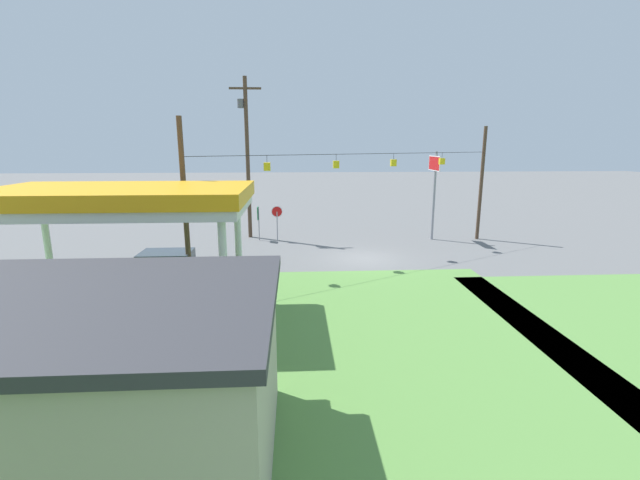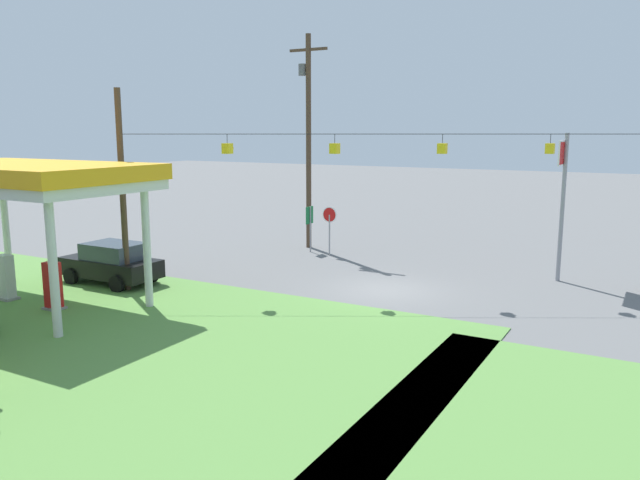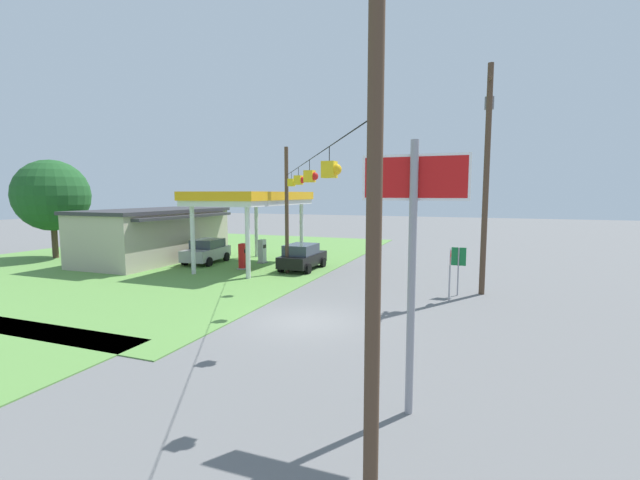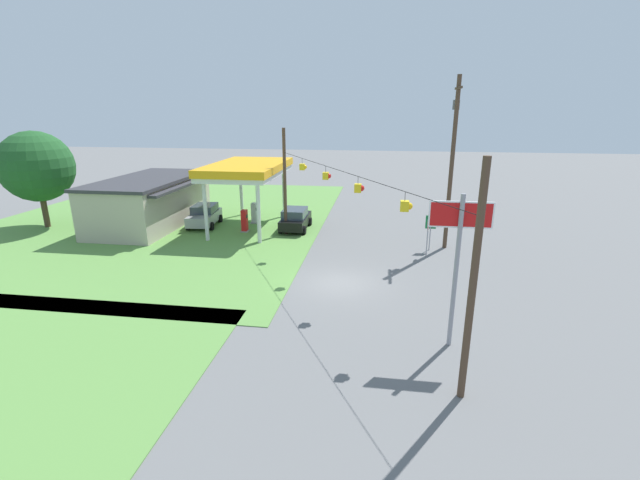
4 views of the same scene
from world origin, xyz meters
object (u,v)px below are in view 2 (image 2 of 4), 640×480
Objects in this scene: stop_sign_overhead at (563,176)px; route_sign at (310,220)px; fuel_pump_far at (6,279)px; fuel_pump_near at (53,287)px; utility_pole_main at (308,132)px; gas_station_canopy at (20,178)px; stop_sign_roadside at (330,220)px; car_at_pumps_front at (112,263)px.

route_sign is (12.36, -0.39, -2.74)m from stop_sign_overhead.
stop_sign_overhead is (-17.51, -13.39, 3.62)m from fuel_pump_far.
utility_pole_main is (-1.78, -14.90, 5.42)m from fuel_pump_near.
stop_sign_overhead is at bearing -142.61° from fuel_pump_far.
stop_sign_roadside is (-5.18, -13.47, -2.83)m from gas_station_canopy.
stop_sign_roadside is at bearing -106.01° from fuel_pump_near.
stop_sign_overhead is (-16.06, -9.61, 3.55)m from car_at_pumps_front.
stop_sign_roadside is at bearing -111.02° from gas_station_canopy.
utility_pole_main is at bearing -104.83° from car_at_pumps_front.
fuel_pump_near is 0.40× the size of car_at_pumps_front.
route_sign is at bearing -100.39° from fuel_pump_near.
fuel_pump_near is at bearing 83.21° from utility_pole_main.
fuel_pump_far is at bearing -0.06° from gas_station_canopy.
stop_sign_roadside is 11.33m from stop_sign_overhead.
fuel_pump_near is at bearing -106.01° from stop_sign_roadside.
stop_sign_overhead is 2.59× the size of route_sign.
fuel_pump_far is 16.45m from utility_pole_main.
car_at_pumps_front is at bearing -92.07° from gas_station_canopy.
route_sign is at bearing -110.28° from car_at_pumps_front.
stop_sign_overhead reaches higher than fuel_pump_far.
gas_station_canopy reaches higher than fuel_pump_near.
utility_pole_main is (2.09, -1.43, 4.43)m from stop_sign_roadside.
fuel_pump_near is 0.73× the size of route_sign.
stop_sign_overhead is at bearing 173.41° from utility_pole_main.
fuel_pump_near is 15.95m from utility_pole_main.
fuel_pump_far is 0.73× the size of route_sign.
route_sign is (1.34, -0.31, -0.10)m from stop_sign_roadside.
fuel_pump_near is 20.35m from stop_sign_overhead.
utility_pole_main reaches higher than fuel_pump_far.
fuel_pump_near is at bearing 107.34° from car_at_pumps_front.
stop_sign_overhead is 0.55× the size of utility_pole_main.
fuel_pump_near is 2.63m from fuel_pump_far.
car_at_pumps_front is at bearing 30.89° from stop_sign_overhead.
stop_sign_overhead is at bearing -0.44° from stop_sign_roadside.
car_at_pumps_front is at bearing 69.69° from route_sign.
fuel_pump_near is at bearing 41.96° from stop_sign_overhead.
stop_sign_overhead is (-11.02, 0.08, 2.64)m from stop_sign_roadside.
stop_sign_overhead reaches higher than route_sign.
utility_pole_main reaches higher than gas_station_canopy.
fuel_pump_near is 1.00× the size of fuel_pump_far.
stop_sign_roadside is at bearing -115.73° from fuel_pump_far.
utility_pole_main is at bearing -6.59° from stop_sign_overhead.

